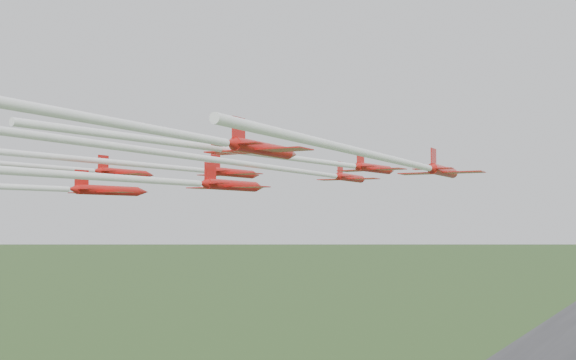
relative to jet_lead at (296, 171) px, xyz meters
The scene contains 7 objects.
jet_lead is the anchor object (origin of this frame).
jet_row2_left 14.71m from the jet_lead, 157.35° to the right, with size 9.77×50.15×2.92m.
jet_row2_right 13.36m from the jet_lead, 47.97° to the right, with size 8.36×53.79×2.50m.
jet_row3_left 27.75m from the jet_lead, 143.06° to the right, with size 9.00×44.09×2.67m.
jet_row3_mid 27.47m from the jet_lead, 92.33° to the right, with size 9.78×66.22×2.91m.
jet_row3_right 28.42m from the jet_lead, 37.19° to the right, with size 8.22×44.59×2.42m.
jet_row4_right 35.46m from the jet_lead, 69.87° to the right, with size 9.52×48.75×2.80m.
Camera 1 is at (40.94, -62.76, 45.63)m, focal length 40.00 mm.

